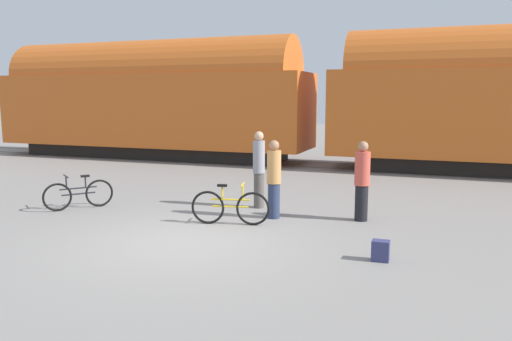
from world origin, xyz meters
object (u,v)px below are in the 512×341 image
Objects in this scene: freight_train at (321,98)px; person_in_tan at (274,179)px; person_in_grey at (259,169)px; backpack at (381,251)px; person_in_red at (362,181)px; bicycle_black at (79,194)px; bicycle_yellow at (230,207)px.

freight_train reaches higher than person_in_tan.
freight_train is at bearing -140.72° from person_in_grey.
freight_train reaches higher than backpack.
backpack is (3.19, -3.01, -0.78)m from person_in_grey.
person_in_tan is at bearing 105.85° from person_in_red.
backpack is (0.70, -2.58, -0.70)m from person_in_red.
bicycle_black is 0.81× the size of bicycle_yellow.
person_in_grey reaches higher than person_in_tan.
freight_train is 17.84× the size of bicycle_yellow.
person_in_tan is at bearing 139.72° from backpack.
freight_train is at bearing 107.94° from backpack.
backpack is at bearing -11.09° from bicycle_black.
freight_train is 8.93m from person_in_red.
person_in_red is (2.82, -8.29, -1.74)m from freight_train.
backpack is at bearing -72.06° from freight_train.
person_in_tan reaches higher than bicycle_black.
person_in_red is at bearing 10.35° from bicycle_black.
freight_train is 9.84m from bicycle_yellow.
backpack is at bearing -162.46° from person_in_red.
bicycle_yellow is at bearing -131.34° from person_in_tan.
bicycle_black is 3.85× the size of backpack.
bicycle_yellow is at bearing -1.58° from bicycle_black.
bicycle_yellow is (3.96, -0.11, 0.02)m from bicycle_black.
person_in_red is (6.46, 1.18, 0.51)m from bicycle_black.
freight_train reaches higher than bicycle_black.
person_in_red reaches higher than bicycle_black.
freight_train is 8.05m from person_in_grey.
person_in_grey is 1.09m from person_in_tan.
person_in_grey is at bearing 22.02° from bicycle_black.
person_in_red is 5.04× the size of backpack.
bicycle_black is 7.30m from backpack.
person_in_grey is 2.53m from person_in_red.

